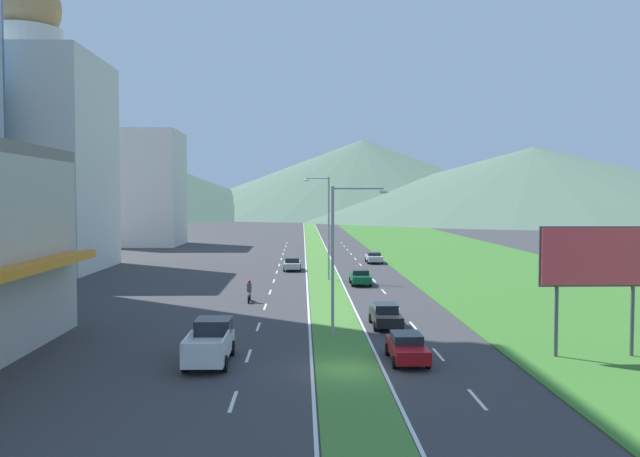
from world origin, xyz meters
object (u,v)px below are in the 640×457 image
object	(u,v)px
car_3	(386,315)
pickup_truck_0	(210,343)
street_lamp_near	(339,249)
car_4	(374,257)
billboard_roadside	(596,261)
motorcycle_rider	(249,293)
car_2	(407,347)
street_lamp_mid	(326,222)
car_1	(292,264)
car_0	(360,277)

from	to	relation	value
car_3	pickup_truck_0	bearing A→B (deg)	-49.38
street_lamp_near	car_4	size ratio (longest dim) A/B	2.02
billboard_roadside	motorcycle_rider	world-z (taller)	billboard_roadside
car_2	car_4	bearing A→B (deg)	175.57
street_lamp_mid	car_1	world-z (taller)	street_lamp_mid
street_lamp_near	car_3	size ratio (longest dim) A/B	2.03
car_1	car_2	size ratio (longest dim) A/B	1.01
car_3	pickup_truck_0	distance (m)	13.43
car_3	motorcycle_rider	xyz separation A→B (m)	(-9.73, 10.12, -0.01)
car_3	pickup_truck_0	world-z (taller)	pickup_truck_0
street_lamp_mid	motorcycle_rider	size ratio (longest dim) A/B	5.28
street_lamp_near	car_3	distance (m)	6.27
car_1	motorcycle_rider	xyz separation A→B (m)	(-3.12, -22.60, -0.01)
car_3	car_4	xyz separation A→B (m)	(3.81, 40.95, -0.03)
car_2	car_4	xyz separation A→B (m)	(3.87, 49.93, -0.02)
pickup_truck_0	car_0	bearing A→B (deg)	-19.68
car_2	car_3	bearing A→B (deg)	179.63
street_lamp_mid	car_4	xyz separation A→B (m)	(6.80, 17.11, -5.24)
street_lamp_near	motorcycle_rider	size ratio (longest dim) A/B	4.57
street_lamp_near	street_lamp_mid	world-z (taller)	street_lamp_mid
car_2	motorcycle_rider	world-z (taller)	motorcycle_rider
car_2	pickup_truck_0	distance (m)	10.14
billboard_roadside	street_lamp_near	bearing A→B (deg)	157.27
pickup_truck_0	motorcycle_rider	distance (m)	18.87
street_lamp_mid	car_1	xyz separation A→B (m)	(-3.63, 8.88, -5.21)
billboard_roadside	car_0	world-z (taller)	billboard_roadside
car_3	car_0	bearing A→B (deg)	179.52
street_lamp_mid	car_3	distance (m)	24.59
car_1	pickup_truck_0	world-z (taller)	pickup_truck_0
car_0	car_1	size ratio (longest dim) A/B	0.95
car_3	car_4	size ratio (longest dim) A/B	1.00
street_lamp_mid	motorcycle_rider	bearing A→B (deg)	-116.18
pickup_truck_0	motorcycle_rider	world-z (taller)	pickup_truck_0
car_0	motorcycle_rider	xyz separation A→B (m)	(-9.90, -10.09, -0.00)
street_lamp_mid	car_1	bearing A→B (deg)	112.21
motorcycle_rider	car_1	bearing A→B (deg)	-7.86
car_4	car_3	bearing A→B (deg)	-5.32
car_0	street_lamp_mid	bearing A→B (deg)	-138.98
car_0	pickup_truck_0	world-z (taller)	pickup_truck_0
street_lamp_near	car_0	distance (m)	23.77
billboard_roadside	motorcycle_rider	xyz separation A→B (m)	(-19.72, 18.52, -4.38)
billboard_roadside	car_2	world-z (taller)	billboard_roadside
billboard_roadside	motorcycle_rider	distance (m)	27.41
car_2	car_1	bearing A→B (deg)	-171.07
car_4	motorcycle_rider	size ratio (longest dim) A/B	2.26
street_lamp_near	car_2	bearing A→B (deg)	-62.74
pickup_truck_0	car_4	bearing A→B (deg)	-15.73
car_4	street_lamp_near	bearing A→B (deg)	-9.09
car_2	car_4	distance (m)	50.08
car_2	car_3	distance (m)	8.97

